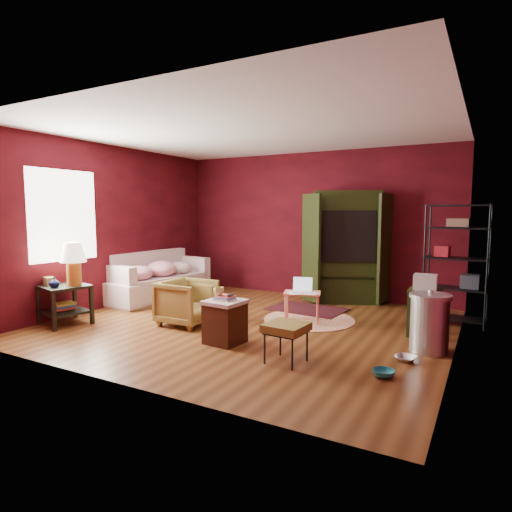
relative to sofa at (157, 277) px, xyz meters
The scene contains 18 objects.
room 2.73m from the sofa, 18.02° to the right, with size 5.54×5.04×2.84m.
sofa is the anchor object (origin of this frame).
armchair 2.03m from the sofa, 36.13° to the right, with size 0.70×0.66×0.73m, color black.
pet_bowl_steel 4.93m from the sofa, 14.98° to the right, with size 0.23×0.06×0.23m, color silver.
pet_bowl_turquoise 5.00m from the sofa, 21.80° to the right, with size 0.23×0.07×0.23m, color teal.
vase 2.27m from the sofa, 87.29° to the right, with size 0.14×0.15×0.14m, color #0B113B.
mug 3.10m from the sofa, 33.97° to the right, with size 0.13×0.10×0.13m, color #DACC6B.
side_table 2.05m from the sofa, 86.60° to the right, with size 0.74×0.74×1.21m.
sofa_cushions 0.03m from the sofa, 41.68° to the right, with size 1.04×2.06×0.83m.
hamper 3.12m from the sofa, 32.76° to the right, with size 0.49×0.49×0.63m.
footstool 4.09m from the sofa, 28.52° to the right, with size 0.46×0.46×0.44m.
rug_round 3.16m from the sofa, ahead, with size 1.81×1.81×0.01m.
rug_oriental 2.92m from the sofa, 10.04° to the left, with size 1.30×0.92×0.01m.
laptop_desk 3.10m from the sofa, ahead, with size 0.63×0.55×0.67m.
tv_armoire 3.59m from the sofa, 24.69° to the left, with size 1.46×1.21×2.03m.
wire_shelving 5.19m from the sofa, ahead, with size 0.89×0.43×1.77m.
small_stand 4.79m from the sofa, ahead, with size 0.43×0.43×0.83m.
trash_can 5.00m from the sofa, ahead, with size 0.48×0.48×0.75m.
Camera 1 is at (3.06, -5.36, 1.67)m, focal length 30.00 mm.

